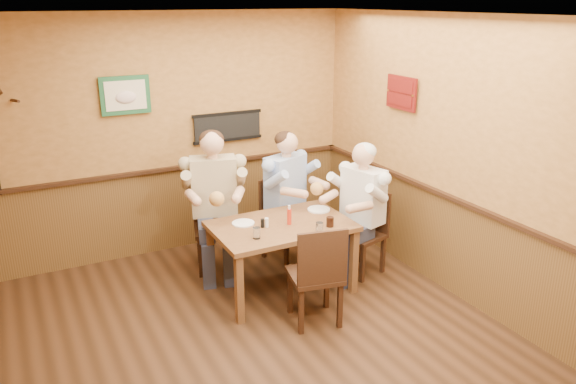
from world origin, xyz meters
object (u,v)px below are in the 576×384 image
diner_tan_shirt (215,209)px  water_glass_mid (319,228)px  water_glass_left (257,233)px  dining_table (281,232)px  cola_tumbler (330,222)px  pepper_shaker (262,223)px  chair_back_right (285,219)px  salt_shaker (267,223)px  chair_near_side (315,273)px  chair_right_end (362,233)px  diner_white_elder (362,216)px  diner_blue_polo (285,203)px  chair_back_left (215,227)px  hot_sauce_bottle (289,216)px

diner_tan_shirt → water_glass_mid: 1.34m
water_glass_left → water_glass_mid: size_ratio=1.00×
dining_table → water_glass_mid: (0.22, -0.38, 0.15)m
diner_tan_shirt → cola_tumbler: bearing=-35.8°
dining_table → pepper_shaker: bearing=179.1°
chair_back_right → salt_shaker: (-0.57, -0.70, 0.32)m
chair_near_side → dining_table: bearing=-77.3°
chair_right_end → diner_white_elder: (0.00, 0.00, 0.20)m
chair_right_end → water_glass_left: bearing=-98.0°
cola_tumbler → pepper_shaker: cola_tumbler is taller
pepper_shaker → salt_shaker: bearing=-12.3°
chair_back_right → pepper_shaker: chair_back_right is taller
chair_near_side → water_glass_mid: (0.21, 0.29, 0.30)m
water_glass_left → water_glass_mid: (0.60, -0.17, 0.00)m
diner_blue_polo → water_glass_left: bearing=-151.4°
chair_back_right → pepper_shaker: 0.98m
dining_table → water_glass_mid: 0.47m
diner_white_elder → dining_table: bearing=-107.9°
chair_back_left → cola_tumbler: bearing=-35.8°
diner_tan_shirt → salt_shaker: diner_tan_shirt is taller
chair_right_end → diner_tan_shirt: bearing=-136.1°
chair_back_left → chair_near_side: bearing=-56.9°
dining_table → pepper_shaker: size_ratio=15.61×
water_glass_left → chair_back_left: bearing=93.0°
chair_near_side → cola_tumbler: 0.63m
hot_sauce_bottle → diner_blue_polo: bearing=65.7°
hot_sauce_bottle → dining_table: bearing=145.1°
water_glass_left → salt_shaker: size_ratio=1.16×
chair_right_end → cola_tumbler: 0.70m
water_glass_left → dining_table: bearing=30.0°
chair_back_left → chair_back_right: 0.84m
dining_table → diner_tan_shirt: (-0.43, 0.79, 0.06)m
dining_table → diner_blue_polo: 0.81m
pepper_shaker → chair_back_right: bearing=48.6°
chair_right_end → water_glass_left: 1.40m
dining_table → chair_back_left: chair_back_left is taller
water_glass_mid → hot_sauce_bottle: bearing=114.7°
chair_near_side → diner_blue_polo: bearing=-94.0°
pepper_shaker → chair_right_end: bearing=-2.3°
diner_tan_shirt → pepper_shaker: (0.22, -0.79, 0.07)m
water_glass_left → salt_shaker: water_glass_left is taller
diner_blue_polo → water_glass_left: (-0.78, -0.92, 0.12)m
hot_sauce_bottle → cola_tumbler: bearing=-35.4°
diner_tan_shirt → cola_tumbler: size_ratio=14.52×
water_glass_left → cola_tumbler: 0.78m
diner_blue_polo → diner_white_elder: diner_blue_polo is taller
cola_tumbler → salt_shaker: size_ratio=1.04×
chair_near_side → cola_tumbler: bearing=-123.5°
diner_tan_shirt → cola_tumbler: (0.83, -1.08, 0.08)m
dining_table → chair_right_end: bearing=-2.5°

